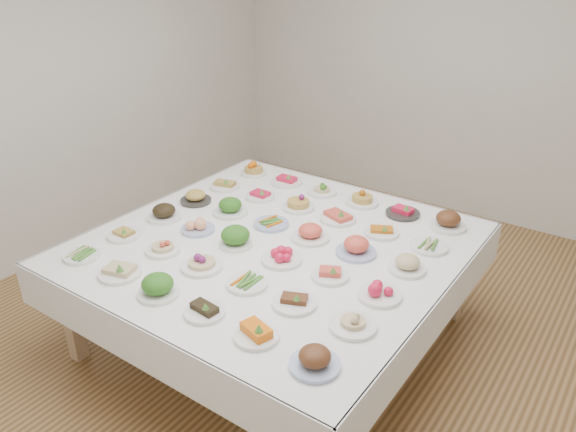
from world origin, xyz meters
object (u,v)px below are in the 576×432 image
Objects in this scene: display_table at (275,251)px; dish_0 at (82,255)px; dish_18 at (195,195)px; dish_35 at (448,220)px.

dish_0 is at bearing -135.45° from display_table.
dish_0 is at bearing -90.07° from dish_18.
dish_18 is 1.83m from dish_35.
display_table is 0.88m from dish_18.
dish_18 reaches higher than dish_0.
dish_0 is (-0.86, -0.84, 0.08)m from display_table.
dish_35 is (1.70, 1.69, 0.04)m from dish_0.
dish_35 is (1.70, 0.68, 0.00)m from dish_18.
dish_18 is 0.92× the size of dish_35.
dish_0 is 0.88× the size of dish_35.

